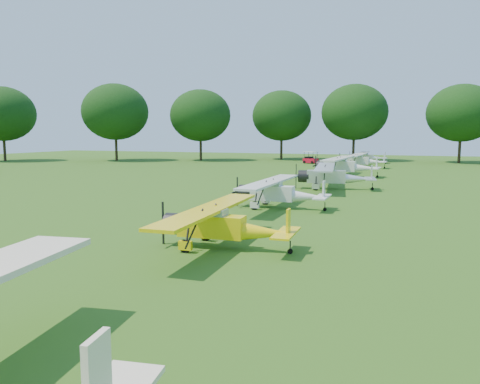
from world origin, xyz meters
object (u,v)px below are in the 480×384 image
object	(u,v)px
aircraft_3	(278,191)
aircraft_5	(345,165)
golf_cart	(310,159)
aircraft_6	(361,159)
aircraft_2	(221,223)
aircraft_7	(367,156)
aircraft_4	(332,175)

from	to	relation	value
aircraft_3	aircraft_5	size ratio (longest dim) A/B	0.84
aircraft_5	golf_cart	distance (m)	21.97
aircraft_5	aircraft_6	size ratio (longest dim) A/B	1.12
aircraft_2	aircraft_7	distance (m)	58.28
aircraft_2	aircraft_5	distance (m)	33.97
aircraft_2	golf_cart	bearing A→B (deg)	95.57
aircraft_5	aircraft_7	size ratio (longest dim) A/B	1.22
aircraft_3	aircraft_4	xyz separation A→B (m)	(1.52, 11.27, 0.12)
aircraft_2	aircraft_3	distance (m)	10.70
golf_cart	aircraft_2	bearing A→B (deg)	-57.02
aircraft_6	aircraft_5	bearing A→B (deg)	-89.34
aircraft_4	aircraft_7	size ratio (longest dim) A/B	1.15
aircraft_3	golf_cart	distance (m)	44.33
aircraft_7	aircraft_4	bearing A→B (deg)	-90.01
golf_cart	aircraft_6	bearing A→B (deg)	-15.14
aircraft_4	aircraft_6	xyz separation A→B (m)	(-0.30, 25.50, -0.07)
aircraft_4	aircraft_6	size ratio (longest dim) A/B	1.06
aircraft_3	aircraft_5	world-z (taller)	aircraft_5
aircraft_2	aircraft_4	xyz separation A→B (m)	(0.89, 21.95, 0.16)
aircraft_4	golf_cart	size ratio (longest dim) A/B	4.30
aircraft_4	aircraft_7	bearing A→B (deg)	82.66
aircraft_2	golf_cart	xyz separation A→B (m)	(-7.72, 54.43, -0.44)
aircraft_5	aircraft_7	bearing A→B (deg)	92.71
aircraft_6	golf_cart	distance (m)	10.87
aircraft_5	aircraft_3	bearing A→B (deg)	-89.18
aircraft_3	aircraft_4	distance (m)	11.37
aircraft_3	aircraft_6	xyz separation A→B (m)	(1.22, 36.77, 0.06)
aircraft_3	golf_cart	xyz separation A→B (m)	(-7.09, 43.75, -0.48)
aircraft_3	aircraft_2	bearing A→B (deg)	-86.52
aircraft_3	aircraft_6	size ratio (longest dim) A/B	0.94
aircraft_2	aircraft_6	world-z (taller)	aircraft_6
aircraft_5	aircraft_7	distance (m)	24.31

